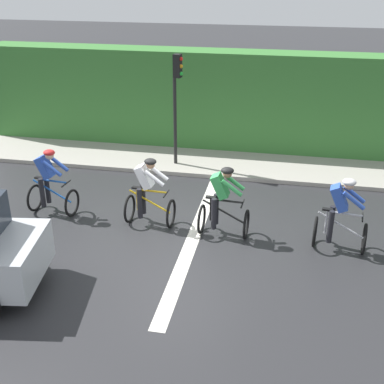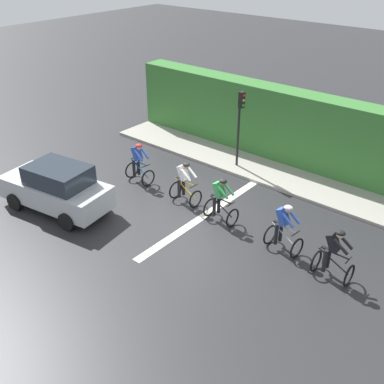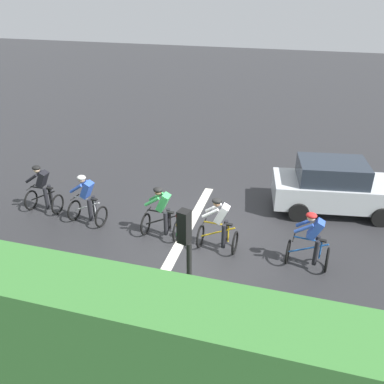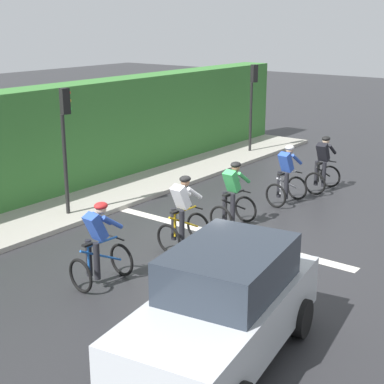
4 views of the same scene
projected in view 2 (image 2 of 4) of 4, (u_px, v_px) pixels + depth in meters
name	position (u px, v px, depth m)	size (l,w,h in m)	color
ground_plane	(196.00, 210.00, 16.63)	(80.00, 80.00, 0.00)	#28282B
sidewalk_kerb	(305.00, 180.00, 18.51)	(2.80, 18.98, 0.12)	#9E998E
stone_wall_low	(316.00, 169.00, 19.02)	(0.44, 18.98, 0.48)	tan
hedge_wall	(324.00, 136.00, 18.57)	(1.10, 18.98, 3.16)	#387533
road_marking_stop_line	(206.00, 214.00, 16.37)	(7.00, 0.30, 0.01)	silver
cyclist_lead	(333.00, 255.00, 13.00)	(0.69, 1.09, 1.66)	black
cyclist_second	(283.00, 229.00, 14.15)	(0.79, 1.15, 1.66)	black
cyclist_mid	(220.00, 201.00, 15.63)	(0.74, 1.11, 1.66)	black
cyclist_fourth	(185.00, 183.00, 16.73)	(0.73, 1.11, 1.66)	black
cyclist_trailing	(139.00, 163.00, 18.18)	(0.77, 1.13, 1.66)	black
car_silver	(57.00, 188.00, 16.28)	(2.35, 4.31, 1.76)	#B7BCC1
traffic_light_near_crossing	(240.00, 119.00, 18.53)	(0.24, 0.31, 3.34)	black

